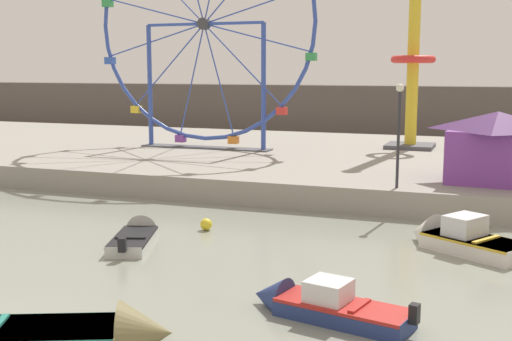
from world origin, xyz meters
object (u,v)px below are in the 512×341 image
motorboat_olive_wood (76,334)px  mooring_buoy_orange (206,224)px  motorboat_navy_blue (319,304)px  promenade_lamp_near (399,121)px  ferris_wheel_blue_frame (204,27)px  carnival_booth_purple_stall (497,146)px  drop_tower_yellow_tower (413,55)px  motorboat_pale_grey (137,235)px  motorboat_white_red_stripe (455,238)px

motorboat_olive_wood → mooring_buoy_orange: motorboat_olive_wood is taller
motorboat_navy_blue → mooring_buoy_orange: 9.09m
motorboat_navy_blue → promenade_lamp_near: 12.40m
ferris_wheel_blue_frame → carnival_booth_purple_stall: bearing=-22.1°
mooring_buoy_orange → drop_tower_yellow_tower: bearing=75.8°
motorboat_pale_grey → promenade_lamp_near: size_ratio=0.94×
motorboat_pale_grey → ferris_wheel_blue_frame: 19.41m
motorboat_white_red_stripe → drop_tower_yellow_tower: drop_tower_yellow_tower is taller
motorboat_pale_grey → carnival_booth_purple_stall: (11.38, 10.14, 2.46)m
motorboat_white_red_stripe → drop_tower_yellow_tower: bearing=-47.0°
motorboat_white_red_stripe → mooring_buoy_orange: 8.75m
motorboat_navy_blue → mooring_buoy_orange: size_ratio=9.76×
ferris_wheel_blue_frame → drop_tower_yellow_tower: size_ratio=1.05×
motorboat_olive_wood → motorboat_white_red_stripe: bearing=32.9°
mooring_buoy_orange → motorboat_pale_grey: bearing=-124.9°
motorboat_white_red_stripe → mooring_buoy_orange: motorboat_white_red_stripe is taller
drop_tower_yellow_tower → carnival_booth_purple_stall: (4.98, -11.23, -4.00)m
motorboat_white_red_stripe → promenade_lamp_near: 6.26m
motorboat_navy_blue → drop_tower_yellow_tower: bearing=-74.8°
motorboat_navy_blue → mooring_buoy_orange: (-6.07, 6.76, -0.08)m
motorboat_pale_grey → motorboat_white_red_stripe: motorboat_white_red_stripe is taller
motorboat_olive_wood → drop_tower_yellow_tower: bearing=60.2°
promenade_lamp_near → motorboat_white_red_stripe: bearing=-60.1°
motorboat_navy_blue → drop_tower_yellow_tower: 26.68m
mooring_buoy_orange → promenade_lamp_near: bearing=40.0°
motorboat_navy_blue → promenade_lamp_near: bearing=-77.7°
motorboat_pale_grey → motorboat_olive_wood: motorboat_olive_wood is taller
motorboat_navy_blue → mooring_buoy_orange: motorboat_navy_blue is taller
motorboat_olive_wood → ferris_wheel_blue_frame: ferris_wheel_blue_frame is taller
drop_tower_yellow_tower → mooring_buoy_orange: (-4.83, -19.13, -6.44)m
ferris_wheel_blue_frame → promenade_lamp_near: (12.90, -9.49, -4.47)m
motorboat_white_red_stripe → carnival_booth_purple_stall: carnival_booth_purple_stall is taller
motorboat_white_red_stripe → promenade_lamp_near: bearing=-28.9°
motorboat_olive_wood → motorboat_white_red_stripe: (7.13, 10.74, 0.14)m
ferris_wheel_blue_frame → motorboat_olive_wood: bearing=-71.3°
motorboat_white_red_stripe → motorboat_olive_wood: bearing=87.6°
motorboat_navy_blue → mooring_buoy_orange: bearing=-35.6°
motorboat_olive_wood → mooring_buoy_orange: bearing=75.4°
motorboat_navy_blue → motorboat_pale_grey: motorboat_navy_blue is taller
motorboat_white_red_stripe → drop_tower_yellow_tower: (-3.90, 18.53, 6.30)m
motorboat_navy_blue → ferris_wheel_blue_frame: size_ratio=0.30×
motorboat_pale_grey → promenade_lamp_near: 11.24m
motorboat_white_red_stripe → promenade_lamp_near: (-2.61, 4.53, 3.45)m
carnival_booth_purple_stall → promenade_lamp_near: bearing=-138.6°
ferris_wheel_blue_frame → carnival_booth_purple_stall: 18.76m
motorboat_navy_blue → promenade_lamp_near: (0.04, 11.89, 3.50)m
motorboat_olive_wood → ferris_wheel_blue_frame: (-8.38, 24.76, 8.05)m
motorboat_navy_blue → ferris_wheel_blue_frame: 26.19m
motorboat_navy_blue → promenade_lamp_near: size_ratio=1.03×
drop_tower_yellow_tower → motorboat_olive_wood: bearing=-96.3°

